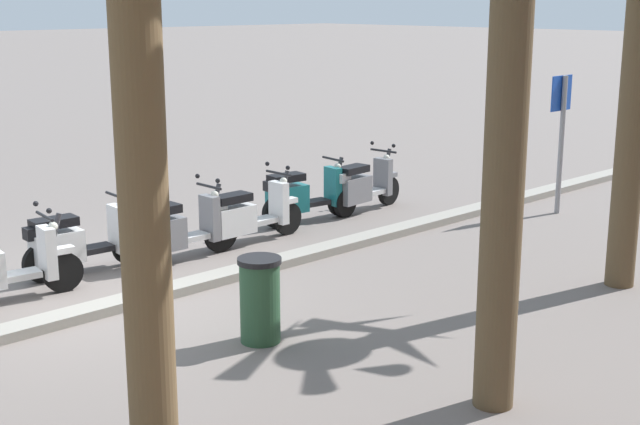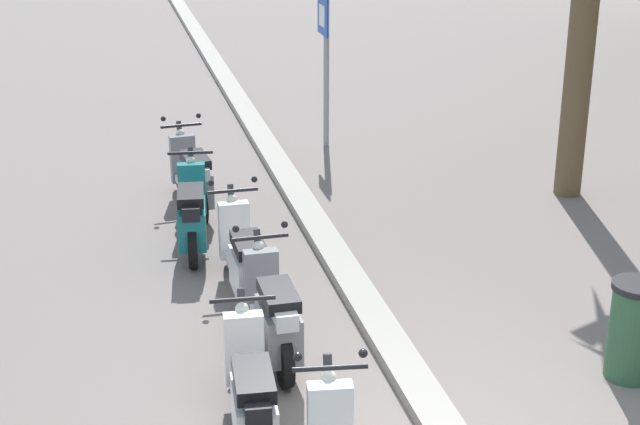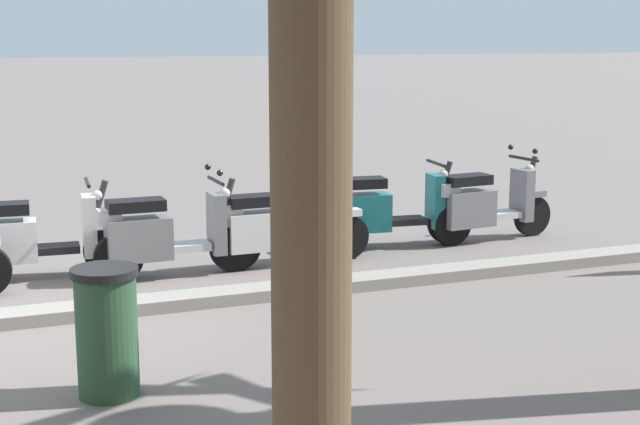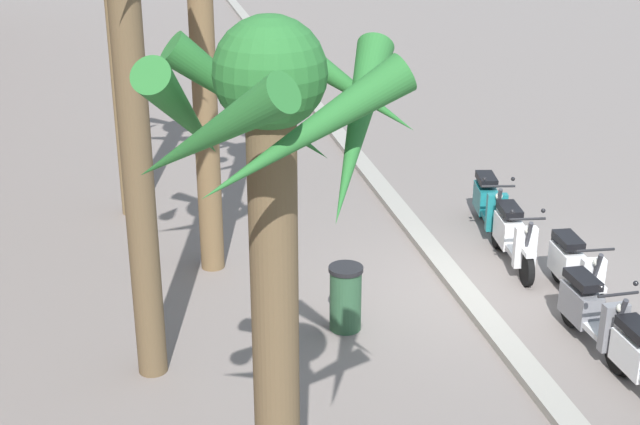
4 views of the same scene
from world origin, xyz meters
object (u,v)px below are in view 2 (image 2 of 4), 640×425
(scooter_grey_last_in_row, at_px, (273,315))
(crossing_sign, at_px, (325,54))
(scooter_grey_mid_rear, at_px, (192,178))
(scooter_white_far_back, at_px, (251,396))
(scooter_teal_mid_front, at_px, (192,214))
(scooter_white_mid_centre, at_px, (244,261))
(litter_bin, at_px, (633,330))

(scooter_grey_last_in_row, distance_m, crossing_sign, 6.96)
(scooter_grey_mid_rear, distance_m, scooter_white_far_back, 5.46)
(scooter_grey_last_in_row, bearing_deg, crossing_sign, 162.37)
(scooter_white_far_back, bearing_deg, scooter_grey_last_in_row, 161.93)
(scooter_teal_mid_front, bearing_deg, scooter_white_mid_centre, 14.94)
(scooter_grey_mid_rear, height_order, scooter_white_mid_centre, same)
(scooter_white_mid_centre, bearing_deg, scooter_white_far_back, -7.94)
(scooter_white_mid_centre, distance_m, scooter_grey_last_in_row, 1.35)
(scooter_teal_mid_front, height_order, crossing_sign, crossing_sign)
(scooter_white_mid_centre, height_order, crossing_sign, crossing_sign)
(scooter_grey_last_in_row, bearing_deg, scooter_teal_mid_front, -170.90)
(scooter_grey_last_in_row, relative_size, crossing_sign, 0.74)
(scooter_teal_mid_front, xyz_separation_m, scooter_grey_last_in_row, (2.82, 0.45, 0.00))
(litter_bin, bearing_deg, scooter_grey_last_in_row, -108.85)
(scooter_grey_mid_rear, xyz_separation_m, litter_bin, (5.20, 3.44, 0.02))
(scooter_grey_last_in_row, xyz_separation_m, scooter_white_far_back, (1.33, -0.43, -0.01))
(scooter_teal_mid_front, bearing_deg, scooter_grey_last_in_row, 9.10)
(scooter_white_mid_centre, bearing_deg, litter_bin, 52.84)
(scooter_teal_mid_front, height_order, scooter_white_far_back, same)
(scooter_grey_last_in_row, bearing_deg, scooter_white_mid_centre, -177.47)
(scooter_grey_mid_rear, distance_m, scooter_teal_mid_front, 1.33)
(scooter_grey_mid_rear, bearing_deg, crossing_sign, 135.43)
(scooter_teal_mid_front, distance_m, litter_bin, 5.28)
(scooter_grey_mid_rear, distance_m, litter_bin, 6.24)
(scooter_grey_mid_rear, relative_size, scooter_white_far_back, 0.98)
(scooter_teal_mid_front, height_order, scooter_white_mid_centre, scooter_white_mid_centre)
(scooter_teal_mid_front, height_order, litter_bin, scooter_teal_mid_front)
(scooter_grey_mid_rear, bearing_deg, scooter_white_far_back, -1.32)
(scooter_grey_last_in_row, distance_m, litter_bin, 3.31)
(scooter_grey_last_in_row, distance_m, scooter_white_far_back, 1.40)
(scooter_grey_mid_rear, bearing_deg, scooter_teal_mid_front, -6.24)
(scooter_white_far_back, xyz_separation_m, litter_bin, (-0.26, 3.56, 0.03))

